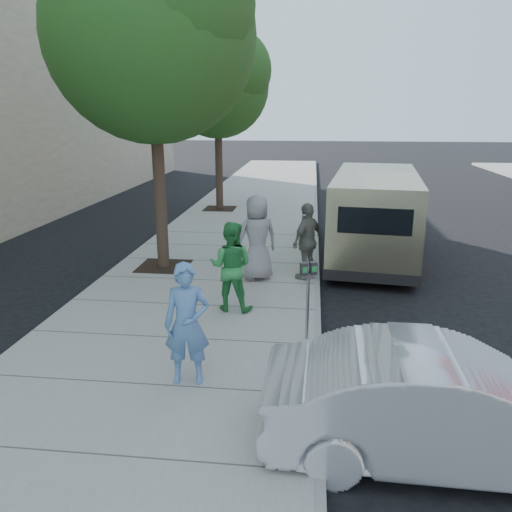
{
  "coord_description": "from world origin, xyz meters",
  "views": [
    {
      "loc": [
        1.26,
        -8.97,
        3.81
      ],
      "look_at": [
        0.22,
        0.29,
        1.1
      ],
      "focal_mm": 35.0,
      "sensor_mm": 36.0,
      "label": 1
    }
  ],
  "objects_px": {
    "tree_near": "(153,28)",
    "person_striped_polo": "(307,241)",
    "van": "(374,213)",
    "person_officer": "(187,324)",
    "parking_meter": "(308,284)",
    "person_gray_shirt": "(257,238)",
    "tree_far": "(218,81)",
    "person_green_shirt": "(231,266)",
    "sedan": "(447,406)"
  },
  "relations": [
    {
      "from": "tree_near",
      "to": "person_striped_polo",
      "type": "xyz_separation_m",
      "value": [
        3.45,
        -0.51,
        -4.53
      ]
    },
    {
      "from": "tree_near",
      "to": "van",
      "type": "bearing_deg",
      "value": 20.63
    },
    {
      "from": "person_officer",
      "to": "person_striped_polo",
      "type": "distance_m",
      "value": 4.98
    },
    {
      "from": "parking_meter",
      "to": "person_gray_shirt",
      "type": "xyz_separation_m",
      "value": [
        -1.17,
        3.0,
        -0.01
      ]
    },
    {
      "from": "tree_far",
      "to": "person_striped_polo",
      "type": "relative_size",
      "value": 3.74
    },
    {
      "from": "van",
      "to": "person_gray_shirt",
      "type": "xyz_separation_m",
      "value": [
        -2.86,
        -2.63,
        -0.09
      ]
    },
    {
      "from": "tree_near",
      "to": "person_green_shirt",
      "type": "relative_size",
      "value": 4.38
    },
    {
      "from": "parking_meter",
      "to": "sedan",
      "type": "xyz_separation_m",
      "value": [
        1.57,
        -2.66,
        -0.44
      ]
    },
    {
      "from": "tree_near",
      "to": "person_gray_shirt",
      "type": "relative_size",
      "value": 3.94
    },
    {
      "from": "parking_meter",
      "to": "van",
      "type": "relative_size",
      "value": 0.21
    },
    {
      "from": "tree_near",
      "to": "person_gray_shirt",
      "type": "distance_m",
      "value": 5.06
    },
    {
      "from": "sedan",
      "to": "person_green_shirt",
      "type": "relative_size",
      "value": 2.38
    },
    {
      "from": "parking_meter",
      "to": "person_gray_shirt",
      "type": "bearing_deg",
      "value": 88.95
    },
    {
      "from": "tree_near",
      "to": "van",
      "type": "height_order",
      "value": "tree_near"
    },
    {
      "from": "parking_meter",
      "to": "van",
      "type": "bearing_deg",
      "value": 51.01
    },
    {
      "from": "person_green_shirt",
      "to": "person_gray_shirt",
      "type": "distance_m",
      "value": 1.89
    },
    {
      "from": "van",
      "to": "person_officer",
      "type": "height_order",
      "value": "van"
    },
    {
      "from": "sedan",
      "to": "person_officer",
      "type": "distance_m",
      "value": 3.4
    },
    {
      "from": "parking_meter",
      "to": "van",
      "type": "height_order",
      "value": "van"
    },
    {
      "from": "tree_near",
      "to": "van",
      "type": "distance_m",
      "value": 7.05
    },
    {
      "from": "tree_near",
      "to": "person_striped_polo",
      "type": "relative_size",
      "value": 4.33
    },
    {
      "from": "tree_far",
      "to": "van",
      "type": "relative_size",
      "value": 1.03
    },
    {
      "from": "tree_far",
      "to": "parking_meter",
      "type": "height_order",
      "value": "tree_far"
    },
    {
      "from": "tree_near",
      "to": "tree_far",
      "type": "distance_m",
      "value": 7.63
    },
    {
      "from": "person_green_shirt",
      "to": "person_gray_shirt",
      "type": "xyz_separation_m",
      "value": [
        0.29,
        1.86,
        0.1
      ]
    },
    {
      "from": "tree_near",
      "to": "person_striped_polo",
      "type": "distance_m",
      "value": 5.72
    },
    {
      "from": "sedan",
      "to": "person_officer",
      "type": "xyz_separation_m",
      "value": [
        -3.2,
        1.1,
        0.34
      ]
    },
    {
      "from": "person_striped_polo",
      "to": "van",
      "type": "bearing_deg",
      "value": 178.62
    },
    {
      "from": "parking_meter",
      "to": "person_officer",
      "type": "height_order",
      "value": "person_officer"
    },
    {
      "from": "tree_near",
      "to": "person_striped_polo",
      "type": "height_order",
      "value": "tree_near"
    },
    {
      "from": "person_green_shirt",
      "to": "person_gray_shirt",
      "type": "height_order",
      "value": "person_gray_shirt"
    },
    {
      "from": "parking_meter",
      "to": "person_green_shirt",
      "type": "distance_m",
      "value": 1.85
    },
    {
      "from": "van",
      "to": "tree_near",
      "type": "bearing_deg",
      "value": -152.52
    },
    {
      "from": "tree_near",
      "to": "person_officer",
      "type": "bearing_deg",
      "value": -70.3
    },
    {
      "from": "tree_near",
      "to": "person_striped_polo",
      "type": "bearing_deg",
      "value": -8.47
    },
    {
      "from": "person_green_shirt",
      "to": "parking_meter",
      "type": "bearing_deg",
      "value": 148.12
    },
    {
      "from": "sedan",
      "to": "tree_far",
      "type": "bearing_deg",
      "value": 20.97
    },
    {
      "from": "person_green_shirt",
      "to": "person_gray_shirt",
      "type": "bearing_deg",
      "value": -92.61
    },
    {
      "from": "person_gray_shirt",
      "to": "parking_meter",
      "type": "bearing_deg",
      "value": 84.14
    },
    {
      "from": "sedan",
      "to": "person_green_shirt",
      "type": "distance_m",
      "value": 4.87
    },
    {
      "from": "tree_near",
      "to": "person_officer",
      "type": "relative_size",
      "value": 4.35
    },
    {
      "from": "person_officer",
      "to": "person_striped_polo",
      "type": "relative_size",
      "value": 1.0
    },
    {
      "from": "tree_far",
      "to": "parking_meter",
      "type": "xyz_separation_m",
      "value": [
        3.5,
        -11.28,
        -3.77
      ]
    },
    {
      "from": "van",
      "to": "tree_far",
      "type": "bearing_deg",
      "value": 139.48
    },
    {
      "from": "person_green_shirt",
      "to": "sedan",
      "type": "bearing_deg",
      "value": 134.71
    },
    {
      "from": "person_green_shirt",
      "to": "van",
      "type": "bearing_deg",
      "value": -118.8
    },
    {
      "from": "person_officer",
      "to": "tree_far",
      "type": "bearing_deg",
      "value": 90.89
    },
    {
      "from": "person_gray_shirt",
      "to": "person_striped_polo",
      "type": "distance_m",
      "value": 1.13
    },
    {
      "from": "tree_far",
      "to": "person_striped_polo",
      "type": "distance_m",
      "value": 9.63
    },
    {
      "from": "parking_meter",
      "to": "person_striped_polo",
      "type": "xyz_separation_m",
      "value": [
        -0.05,
        3.17,
        -0.09
      ]
    }
  ]
}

